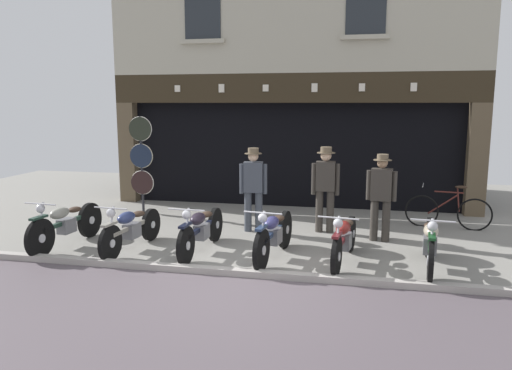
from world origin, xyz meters
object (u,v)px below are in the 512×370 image
(leaning_bicycle, at_px, (448,211))
(salesman_right, at_px, (381,194))
(motorcycle_center, at_px, (274,234))
(tyre_sign_pole, at_px, (141,157))
(shopkeeper_center, at_px, (325,185))
(salesman_left, at_px, (253,185))
(motorcycle_left, at_px, (131,228))
(advert_board_near, at_px, (349,135))
(motorcycle_far_left, at_px, (66,223))
(motorcycle_center_left, at_px, (201,229))
(motorcycle_right, at_px, (430,242))
(motorcycle_center_right, at_px, (344,238))

(leaning_bicycle, bearing_deg, salesman_right, 140.66)
(motorcycle_center, height_order, tyre_sign_pole, tyre_sign_pole)
(shopkeeper_center, bearing_deg, salesman_left, 8.37)
(motorcycle_left, height_order, salesman_right, salesman_right)
(tyre_sign_pole, xyz_separation_m, advert_board_near, (4.78, 1.53, 0.49))
(motorcycle_far_left, relative_size, salesman_right, 1.24)
(motorcycle_far_left, height_order, motorcycle_center_left, motorcycle_far_left)
(motorcycle_far_left, bearing_deg, salesman_right, -159.18)
(motorcycle_right, xyz_separation_m, salesman_right, (-0.70, 1.51, 0.48))
(motorcycle_far_left, relative_size, tyre_sign_pole, 0.89)
(motorcycle_far_left, distance_m, shopkeeper_center, 4.98)
(motorcycle_left, relative_size, motorcycle_center_right, 0.97)
(salesman_right, xyz_separation_m, tyre_sign_pole, (-5.45, 1.37, 0.42))
(salesman_right, bearing_deg, motorcycle_far_left, 23.90)
(motorcycle_center, relative_size, leaning_bicycle, 1.18)
(motorcycle_right, distance_m, tyre_sign_pole, 6.86)
(salesman_right, distance_m, leaning_bicycle, 2.00)
(motorcycle_left, bearing_deg, advert_board_near, -123.93)
(motorcycle_center_right, distance_m, leaning_bicycle, 3.44)
(motorcycle_left, relative_size, salesman_right, 1.18)
(motorcycle_center, bearing_deg, motorcycle_far_left, 8.42)
(motorcycle_center_right, relative_size, salesman_right, 1.21)
(motorcycle_center_right, distance_m, shopkeeper_center, 2.05)
(shopkeeper_center, xyz_separation_m, salesman_right, (1.07, -0.45, -0.06))
(tyre_sign_pole, bearing_deg, shopkeeper_center, -11.94)
(motorcycle_center_left, bearing_deg, salesman_right, -152.97)
(advert_board_near, relative_size, leaning_bicycle, 0.61)
(motorcycle_center_left, relative_size, shopkeeper_center, 1.20)
(motorcycle_far_left, xyz_separation_m, motorcycle_center, (3.81, 0.08, 0.00))
(motorcycle_center, distance_m, salesman_right, 2.37)
(motorcycle_right, distance_m, leaning_bicycle, 2.89)
(motorcycle_center_left, xyz_separation_m, leaning_bicycle, (4.52, 2.69, -0.06))
(shopkeeper_center, xyz_separation_m, leaning_bicycle, (2.50, 0.84, -0.60))
(motorcycle_left, relative_size, motorcycle_center, 0.96)
(shopkeeper_center, bearing_deg, motorcycle_left, 30.29)
(motorcycle_center, bearing_deg, advert_board_near, -96.89)
(motorcycle_right, bearing_deg, motorcycle_center, 5.87)
(motorcycle_center, xyz_separation_m, tyre_sign_pole, (-3.67, 2.87, 0.90))
(motorcycle_center_right, distance_m, salesman_right, 1.68)
(motorcycle_far_left, xyz_separation_m, motorcycle_left, (1.26, 0.04, -0.02))
(tyre_sign_pole, bearing_deg, salesman_left, -21.48)
(salesman_left, height_order, salesman_right, salesman_left)
(tyre_sign_pole, bearing_deg, motorcycle_center, -37.98)
(motorcycle_center_right, relative_size, salesman_left, 1.17)
(salesman_right, distance_m, advert_board_near, 3.12)
(motorcycle_center_left, relative_size, motorcycle_center, 1.03)
(salesman_left, distance_m, advert_board_near, 3.37)
(salesman_right, bearing_deg, salesman_left, 3.32)
(tyre_sign_pole, bearing_deg, motorcycle_center_left, -49.48)
(advert_board_near, bearing_deg, salesman_right, -76.87)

